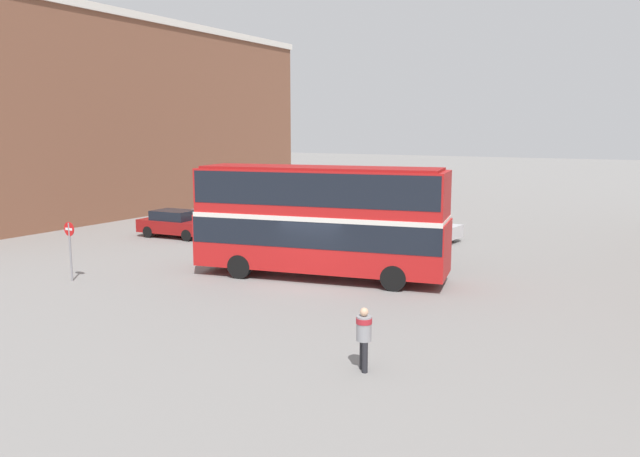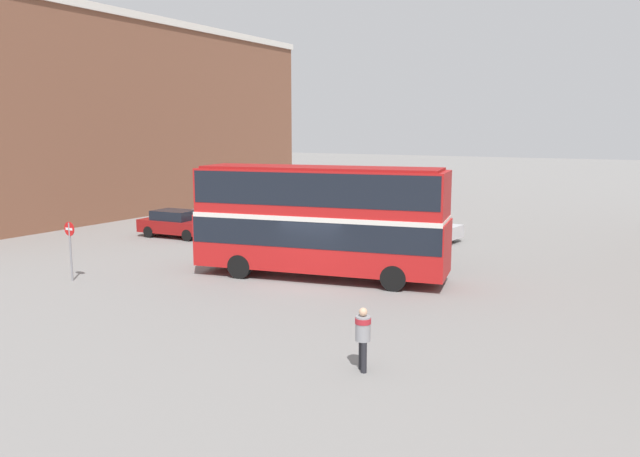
# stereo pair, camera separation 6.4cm
# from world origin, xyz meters

# --- Properties ---
(ground_plane) EXTENTS (240.00, 240.00, 0.00)m
(ground_plane) POSITION_xyz_m (0.00, 0.00, 0.00)
(ground_plane) COLOR gray
(building_row_left) EXTENTS (10.12, 36.30, 14.03)m
(building_row_left) POSITION_xyz_m (-25.31, 11.87, 7.02)
(building_row_left) COLOR brown
(building_row_left) RESTS_ON ground_plane
(double_decker_bus) EXTENTS (10.78, 4.65, 4.64)m
(double_decker_bus) POSITION_xyz_m (-0.31, 0.94, 2.66)
(double_decker_bus) COLOR red
(double_decker_bus) RESTS_ON ground_plane
(pedestrian_foreground) EXTENTS (0.58, 0.58, 1.67)m
(pedestrian_foreground) POSITION_xyz_m (5.77, -7.28, 1.02)
(pedestrian_foreground) COLOR #232328
(pedestrian_foreground) RESTS_ON ground_plane
(parked_car_kerb_near) EXTENTS (4.54, 2.20, 1.54)m
(parked_car_kerb_near) POSITION_xyz_m (-12.49, 5.39, 0.78)
(parked_car_kerb_near) COLOR maroon
(parked_car_kerb_near) RESTS_ON ground_plane
(parked_car_kerb_far) EXTENTS (4.64, 2.17, 1.42)m
(parked_car_kerb_far) POSITION_xyz_m (-0.10, 11.65, 0.73)
(parked_car_kerb_far) COLOR silver
(parked_car_kerb_far) RESTS_ON ground_plane
(parked_car_side_street) EXTENTS (4.87, 2.56, 1.60)m
(parked_car_side_street) POSITION_xyz_m (-7.37, 10.85, 0.80)
(parked_car_side_street) COLOR silver
(parked_car_side_street) RESTS_ON ground_plane
(no_entry_sign) EXTENTS (0.58, 0.08, 2.44)m
(no_entry_sign) POSITION_xyz_m (-8.82, -4.64, 1.62)
(no_entry_sign) COLOR gray
(no_entry_sign) RESTS_ON ground_plane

